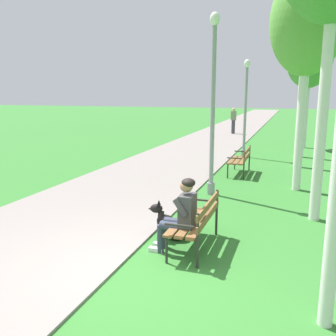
% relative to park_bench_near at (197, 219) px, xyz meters
% --- Properties ---
extents(ground_plane, '(120.00, 120.00, 0.00)m').
position_rel_park_bench_near_xyz_m(ground_plane, '(-0.66, -1.17, -0.51)').
color(ground_plane, '#33752D').
extents(paved_path, '(3.79, 60.00, 0.04)m').
position_rel_park_bench_near_xyz_m(paved_path, '(-2.80, 22.83, -0.49)').
color(paved_path, gray).
rests_on(paved_path, ground).
extents(park_bench_near, '(0.55, 1.50, 0.85)m').
position_rel_park_bench_near_xyz_m(park_bench_near, '(0.00, 0.00, 0.00)').
color(park_bench_near, brown).
rests_on(park_bench_near, ground).
extents(park_bench_mid, '(0.55, 1.50, 0.85)m').
position_rel_park_bench_near_xyz_m(park_bench_mid, '(-0.12, 5.97, 0.00)').
color(park_bench_mid, brown).
rests_on(park_bench_mid, ground).
extents(person_seated_on_near_bench, '(0.74, 0.49, 1.25)m').
position_rel_park_bench_near_xyz_m(person_seated_on_near_bench, '(-0.21, -0.26, 0.17)').
color(person_seated_on_near_bench, '#33384C').
rests_on(person_seated_on_near_bench, ground).
extents(dog_black, '(0.82, 0.37, 0.71)m').
position_rel_park_bench_near_xyz_m(dog_black, '(-0.56, 0.21, -0.25)').
color(dog_black, black).
rests_on(dog_black, ground).
extents(lamp_post_near, '(0.24, 0.24, 4.40)m').
position_rel_park_bench_near_xyz_m(lamp_post_near, '(-0.51, 3.35, 1.77)').
color(lamp_post_near, gray).
rests_on(lamp_post_near, ground).
extents(lamp_post_mid, '(0.24, 0.24, 3.82)m').
position_rel_park_bench_near_xyz_m(lamp_post_mid, '(-0.48, 9.27, 1.47)').
color(lamp_post_mid, gray).
rests_on(lamp_post_mid, ground).
extents(birch_tree_third, '(1.84, 1.58, 5.62)m').
position_rel_park_bench_near_xyz_m(birch_tree_third, '(1.56, 4.53, 3.73)').
color(birch_tree_third, silver).
rests_on(birch_tree_third, ground).
extents(birch_tree_fourth, '(1.49, 1.58, 6.35)m').
position_rel_park_bench_near_xyz_m(birch_tree_fourth, '(1.56, 7.83, 4.65)').
color(birch_tree_fourth, silver).
rests_on(birch_tree_fourth, ground).
extents(birch_tree_fifth, '(1.50, 1.54, 5.92)m').
position_rel_park_bench_near_xyz_m(birch_tree_fifth, '(1.70, 10.02, 3.99)').
color(birch_tree_fifth, silver).
rests_on(birch_tree_fifth, ground).
extents(birch_tree_sixth, '(2.05, 2.18, 5.51)m').
position_rel_park_bench_near_xyz_m(birch_tree_sixth, '(1.86, 12.80, 3.59)').
color(birch_tree_sixth, silver).
rests_on(birch_tree_sixth, ground).
extents(pedestrian_distant, '(0.32, 0.22, 1.65)m').
position_rel_park_bench_near_xyz_m(pedestrian_distant, '(-2.23, 17.53, 0.33)').
color(pedestrian_distant, '#383842').
rests_on(pedestrian_distant, ground).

